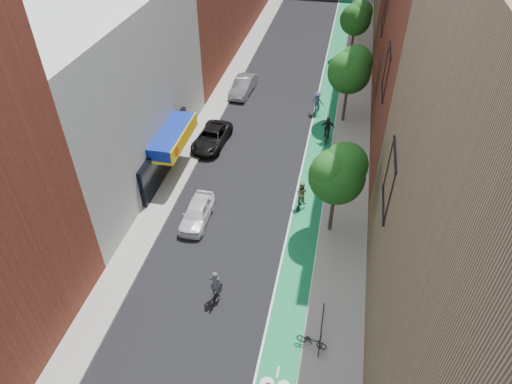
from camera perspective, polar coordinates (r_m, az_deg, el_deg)
The scene contains 17 objects.
ground at distance 24.27m, azimuth -7.02°, elevation -19.13°, with size 160.00×160.00×0.00m, color black.
bike_lane at distance 42.98m, azimuth 8.77°, elevation 10.27°, with size 2.00×68.00×0.01m, color #167C35.
sidewalk_left at distance 44.40m, azimuth -4.40°, elevation 11.72°, with size 2.00×68.00×0.15m, color gray.
sidewalk_right at distance 42.95m, azimuth 12.14°, elevation 9.91°, with size 3.00×68.00×0.15m, color gray.
building_left_white at distance 33.77m, azimuth -18.87°, elevation 11.63°, with size 8.00×20.00×12.00m, color silver.
building_right_near_tan at distance 19.15m, azimuth 29.31°, elevation -3.92°, with size 8.00×20.00×18.00m, color #8C6B4C.
tree_near at distance 26.95m, azimuth 10.23°, elevation 2.41°, with size 3.40×3.36×6.42m.
tree_mid at distance 39.03m, azimuth 11.70°, elevation 14.84°, with size 3.55×3.53×6.74m.
tree_far at distance 52.27m, azimuth 12.42°, elevation 20.59°, with size 3.30×3.25×6.21m.
parked_car_white at distance 30.01m, azimuth -7.39°, elevation -2.57°, with size 1.62×4.03×1.37m, color silver.
parked_car_black at distance 37.21m, azimuth -5.57°, elevation 6.81°, with size 2.25×4.88×1.36m, color black.
parked_car_silver at distance 44.89m, azimuth -1.61°, elevation 13.12°, with size 1.60×4.60×1.52m, color gray.
cyclist_lead at distance 25.39m, azimuth -5.04°, elevation -12.20°, with size 0.74×1.75×2.18m.
cyclist_lane_near at distance 30.87m, azimuth 5.63°, elevation -0.58°, with size 0.90×1.69×2.01m.
cyclist_lane_mid at distance 37.77m, azimuth 8.89°, elevation 7.49°, with size 1.12×1.55×2.24m.
cyclist_lane_far at distance 41.60m, azimuth 7.65°, elevation 10.82°, with size 1.26×1.75×2.10m.
parked_bike_far at distance 23.91m, azimuth 6.98°, elevation -17.94°, with size 0.55×1.58×0.83m, color black.
Camera 1 is at (5.32, -11.72, 20.57)m, focal length 32.00 mm.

